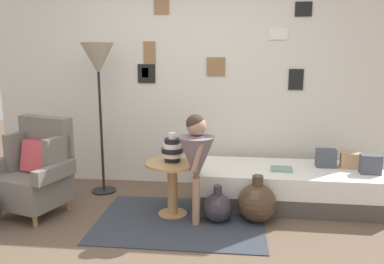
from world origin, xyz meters
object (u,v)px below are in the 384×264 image
at_px(demijohn_near, 218,207).
at_px(daybed, 291,186).
at_px(floor_lamp, 98,65).
at_px(vase_striped, 172,149).
at_px(book_on_daybed, 281,169).
at_px(demijohn_far, 257,202).
at_px(side_table, 172,178).
at_px(armchair, 37,171).
at_px(person_child, 196,155).

bearing_deg(demijohn_near, daybed, 35.32).
relative_size(floor_lamp, demijohn_near, 4.67).
xyz_separation_m(vase_striped, book_on_daybed, (1.10, 0.31, -0.26)).
bearing_deg(book_on_daybed, demijohn_far, -123.65).
xyz_separation_m(daybed, floor_lamp, (-2.13, 0.15, 1.27)).
distance_m(side_table, floor_lamp, 1.53).
distance_m(armchair, person_child, 1.65).
relative_size(armchair, floor_lamp, 0.56).
relative_size(vase_striped, demijohn_near, 0.79).
relative_size(armchair, vase_striped, 3.34).
relative_size(side_table, floor_lamp, 0.32).
height_order(daybed, floor_lamp, floor_lamp).
bearing_deg(armchair, book_on_daybed, 9.23).
xyz_separation_m(side_table, person_child, (0.26, -0.16, 0.28)).
bearing_deg(person_child, vase_striped, 142.86).
bearing_deg(daybed, person_child, -148.49).
distance_m(floor_lamp, demijohn_far, 2.26).
distance_m(floor_lamp, book_on_daybed, 2.29).
height_order(armchair, daybed, armchair).
bearing_deg(book_on_daybed, floor_lamp, 173.13).
height_order(armchair, demijohn_near, armchair).
xyz_separation_m(book_on_daybed, demijohn_far, (-0.27, -0.40, -0.22)).
distance_m(book_on_daybed, demijohn_near, 0.83).
height_order(demijohn_near, demijohn_far, demijohn_far).
distance_m(armchair, vase_striped, 1.40).
relative_size(floor_lamp, demijohn_far, 3.71).
bearing_deg(book_on_daybed, armchair, -170.77).
bearing_deg(armchair, vase_striped, 3.99).
height_order(armchair, book_on_daybed, armchair).
relative_size(book_on_daybed, demijohn_far, 0.48).
xyz_separation_m(armchair, vase_striped, (1.38, 0.10, 0.24)).
relative_size(vase_striped, demijohn_far, 0.63).
height_order(side_table, person_child, person_child).
bearing_deg(demijohn_far, daybed, 51.99).
relative_size(daybed, book_on_daybed, 8.70).
height_order(daybed, side_table, side_table).
distance_m(side_table, person_child, 0.41).
relative_size(armchair, book_on_daybed, 4.41).
bearing_deg(side_table, daybed, 19.27).
distance_m(vase_striped, demijohn_far, 0.97).
relative_size(vase_striped, person_child, 0.27).
xyz_separation_m(vase_striped, floor_lamp, (-0.91, 0.55, 0.80)).
distance_m(armchair, floor_lamp, 1.31).
bearing_deg(demijohn_near, demijohn_far, 7.47).
distance_m(vase_striped, floor_lamp, 1.33).
bearing_deg(daybed, vase_striped, -162.01).
bearing_deg(daybed, side_table, -160.73).
height_order(person_child, book_on_daybed, person_child).
xyz_separation_m(daybed, side_table, (-1.22, -0.43, 0.19)).
bearing_deg(person_child, demijohn_near, 14.18).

